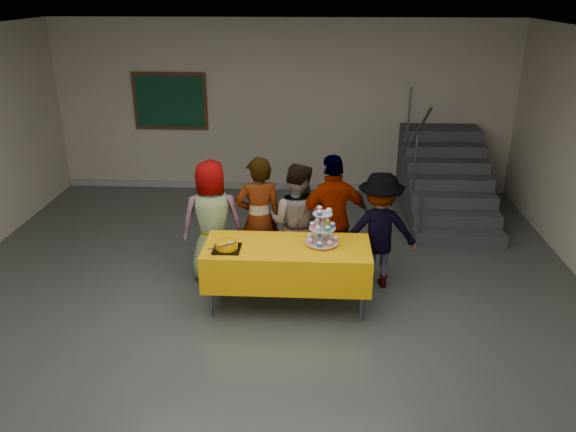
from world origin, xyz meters
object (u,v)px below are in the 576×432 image
(staircase, at_px, (443,181))
(noticeboard, at_px, (170,101))
(bake_table, at_px, (287,263))
(schoolchild_e, at_px, (379,231))
(schoolchild_b, at_px, (259,219))
(schoolchild_c, at_px, (297,223))
(bear_cake, at_px, (227,245))
(schoolchild_d, at_px, (333,220))
(cupcake_stand, at_px, (322,231))
(schoolchild_a, at_px, (212,221))

(staircase, relative_size, noticeboard, 1.85)
(bake_table, relative_size, schoolchild_e, 1.28)
(bake_table, distance_m, schoolchild_e, 1.24)
(schoolchild_b, xyz_separation_m, schoolchild_c, (0.46, 0.03, -0.04))
(schoolchild_b, relative_size, schoolchild_e, 1.10)
(bake_table, bearing_deg, schoolchild_e, 27.40)
(staircase, distance_m, noticeboard, 4.88)
(bake_table, bearing_deg, bear_cake, -168.85)
(noticeboard, bearing_deg, schoolchild_d, -50.42)
(cupcake_stand, relative_size, bear_cake, 1.24)
(bear_cake, distance_m, noticeboard, 4.53)
(schoolchild_d, relative_size, noticeboard, 1.27)
(bear_cake, relative_size, schoolchild_b, 0.22)
(schoolchild_b, bearing_deg, bear_cake, 58.39)
(schoolchild_e, bearing_deg, schoolchild_b, -5.81)
(staircase, xyz_separation_m, noticeboard, (-4.68, 0.84, 1.11))
(cupcake_stand, distance_m, schoolchild_d, 0.60)
(schoolchild_a, bearing_deg, staircase, -151.54)
(schoolchild_d, distance_m, staircase, 3.19)
(schoolchild_b, bearing_deg, schoolchild_d, 165.78)
(bake_table, distance_m, schoolchild_a, 1.18)
(cupcake_stand, distance_m, bear_cake, 1.08)
(bear_cake, distance_m, staircase, 4.53)
(schoolchild_e, bearing_deg, bake_table, 25.50)
(cupcake_stand, relative_size, schoolchild_a, 0.29)
(cupcake_stand, height_order, bear_cake, cupcake_stand)
(bake_table, distance_m, schoolchild_c, 0.72)
(cupcake_stand, distance_m, staircase, 3.75)
(noticeboard, bearing_deg, schoolchild_c, -54.79)
(schoolchild_e, bearing_deg, schoolchild_d, -9.18)
(staircase, bearing_deg, bake_table, -126.96)
(schoolchild_e, bearing_deg, staircase, -118.50)
(cupcake_stand, height_order, staircase, staircase)
(schoolchild_b, relative_size, schoolchild_d, 0.97)
(bake_table, height_order, schoolchild_b, schoolchild_b)
(bake_table, bearing_deg, schoolchild_b, 120.08)
(schoolchild_b, distance_m, schoolchild_c, 0.47)
(schoolchild_a, height_order, schoolchild_e, schoolchild_a)
(schoolchild_d, relative_size, schoolchild_e, 1.13)
(bake_table, bearing_deg, cupcake_stand, 9.11)
(bake_table, distance_m, cupcake_stand, 0.55)
(bear_cake, xyz_separation_m, schoolchild_a, (-0.30, 0.77, -0.05))
(bear_cake, xyz_separation_m, schoolchild_b, (0.28, 0.79, -0.02))
(noticeboard, bearing_deg, bear_cake, -68.78)
(schoolchild_a, relative_size, noticeboard, 1.19)
(bake_table, xyz_separation_m, cupcake_stand, (0.39, 0.06, 0.38))
(cupcake_stand, bearing_deg, schoolchild_d, 76.48)
(cupcake_stand, distance_m, schoolchild_b, 0.99)
(schoolchild_d, bearing_deg, schoolchild_e, 155.53)
(schoolchild_c, bearing_deg, cupcake_stand, 133.35)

